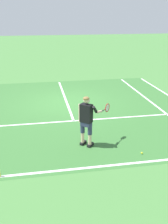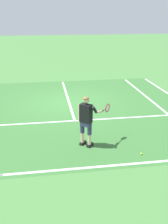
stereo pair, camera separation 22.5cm
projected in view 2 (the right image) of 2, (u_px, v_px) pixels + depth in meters
name	position (u px, v px, depth m)	size (l,w,h in m)	color
ground_plane	(69.00, 102.00, 13.03)	(80.00, 80.00, 0.00)	#477F3D
court_inner_surface	(71.00, 109.00, 12.11)	(10.98, 10.30, 0.00)	#387033
line_baseline	(89.00, 167.00, 7.54)	(10.98, 0.10, 0.01)	white
line_service	(75.00, 121.00, 10.77)	(8.23, 0.10, 0.01)	white
line_centre_service	(67.00, 97.00, 13.73)	(0.10, 6.40, 0.01)	white
line_singles_right	(156.00, 104.00, 12.69)	(0.10, 9.90, 0.01)	white
tennis_player	(87.00, 118.00, 8.45)	(1.14, 0.78, 1.71)	black
tennis_ball_near_feet	(141.00, 154.00, 8.21)	(0.07, 0.07, 0.07)	#CCE02D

